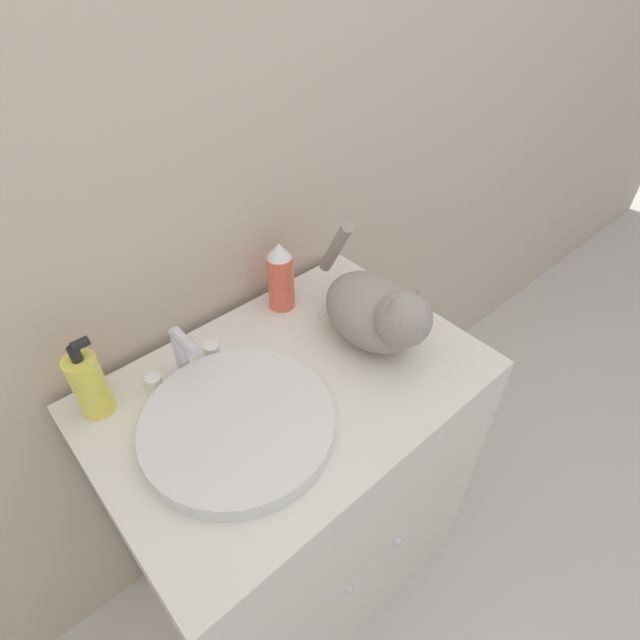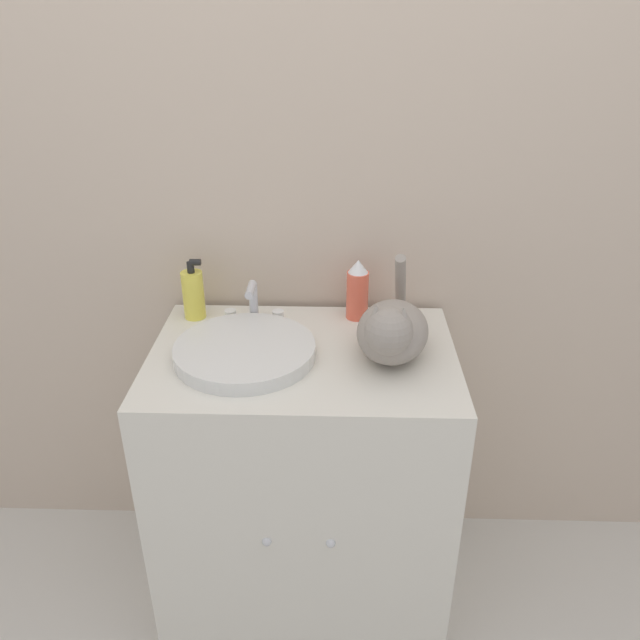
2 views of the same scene
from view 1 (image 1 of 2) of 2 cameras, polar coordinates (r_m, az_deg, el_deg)
The scene contains 8 objects.
ground_plane at distance 1.67m, azimuth 4.77°, elevation -31.99°, with size 8.00×8.00×0.00m, color beige.
wall_back at distance 1.00m, azimuth -16.42°, elevation 19.61°, with size 6.00×0.05×2.50m.
vanity_cabinet at distance 1.36m, azimuth -2.65°, elevation -18.92°, with size 0.78×0.55×0.84m.
sink_basin at distance 0.94m, azimuth -9.35°, elevation -11.70°, with size 0.35×0.35×0.04m.
faucet at distance 1.03m, azimuth -15.38°, elevation -4.04°, with size 0.16×0.09×0.13m.
cat at distance 1.05m, azimuth 6.51°, elevation 1.05°, with size 0.22×0.37×0.23m.
soap_bottle at distance 1.01m, azimuth -24.88°, elevation -6.67°, with size 0.06×0.06×0.17m.
spray_bottle at distance 1.14m, azimuth -4.52°, elevation 4.96°, with size 0.06×0.06×0.17m.
Camera 1 is at (-0.40, -0.27, 1.60)m, focal length 28.00 mm.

